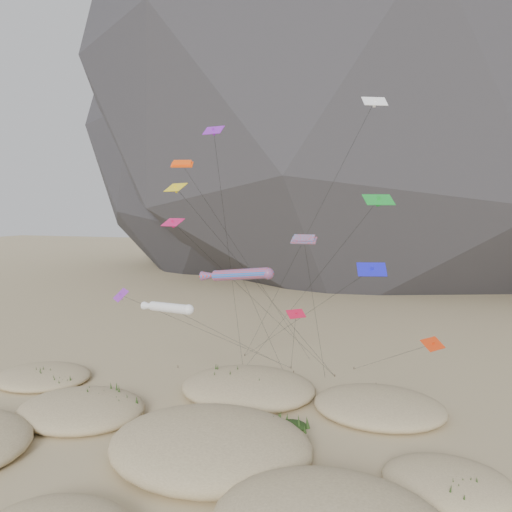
# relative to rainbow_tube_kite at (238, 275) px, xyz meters

# --- Properties ---
(ground) EXTENTS (500.00, 500.00, 0.00)m
(ground) POSITION_rel_rainbow_tube_kite_xyz_m (0.65, -13.21, -12.59)
(ground) COLOR #CCB789
(ground) RESTS_ON ground
(rock_headland) EXTENTS (226.37, 148.64, 177.50)m
(rock_headland) POSITION_rel_rainbow_tube_kite_xyz_m (7.02, 105.50, 60.09)
(rock_headland) COLOR black
(rock_headland) RESTS_ON ground
(dunes) EXTENTS (51.38, 35.80, 4.03)m
(dunes) POSITION_rel_rainbow_tube_kite_xyz_m (-0.67, -10.72, -11.89)
(dunes) COLOR #CCB789
(dunes) RESTS_ON ground
(dune_grass) EXTENTS (44.58, 28.91, 1.57)m
(dune_grass) POSITION_rel_rainbow_tube_kite_xyz_m (0.17, -9.72, -11.77)
(dune_grass) COLOR black
(dune_grass) RESTS_ON ground
(kite_stakes) EXTENTS (23.09, 7.06, 0.30)m
(kite_stakes) POSITION_rel_rainbow_tube_kite_xyz_m (2.36, 10.26, -12.44)
(kite_stakes) COLOR #3F2D1E
(kite_stakes) RESTS_ON ground
(rainbow_tube_kite) EXTENTS (7.84, 10.17, 13.46)m
(rainbow_tube_kite) POSITION_rel_rainbow_tube_kite_xyz_m (0.00, 0.00, 0.00)
(rainbow_tube_kite) COLOR red
(rainbow_tube_kite) RESTS_ON ground
(white_tube_kite) EXTENTS (8.21, 21.01, 11.01)m
(white_tube_kite) POSITION_rel_rainbow_tube_kite_xyz_m (-4.18, -6.52, -2.29)
(white_tube_kite) COLOR white
(white_tube_kite) RESTS_ON ground
(orange_parafoil) EXTENTS (12.62, 12.93, 24.11)m
(orange_parafoil) POSITION_rel_rainbow_tube_kite_xyz_m (-7.21, 3.26, 10.70)
(orange_parafoil) COLOR #FF4C0D
(orange_parafoil) RESTS_ON ground
(multi_parafoil) EXTENTS (2.32, 10.10, 16.61)m
(multi_parafoil) POSITION_rel_rainbow_tube_kite_xyz_m (6.58, -0.32, 3.41)
(multi_parafoil) COLOR red
(multi_parafoil) RESTS_ON ground
(delta_kites) EXTENTS (30.75, 22.63, 28.88)m
(delta_kites) POSITION_rel_rainbow_tube_kite_xyz_m (3.53, -1.67, 4.73)
(delta_kites) COLOR #C41251
(delta_kites) RESTS_ON ground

